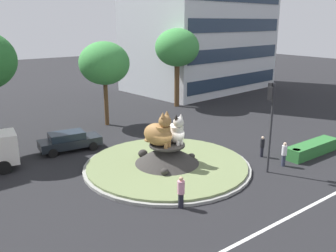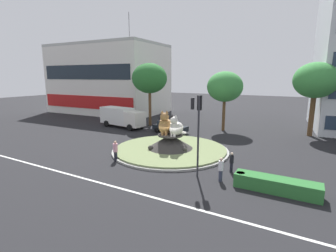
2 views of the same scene
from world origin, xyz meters
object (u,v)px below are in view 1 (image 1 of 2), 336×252
at_px(sedan_on_far_lane, 69,141).
at_px(litter_bin, 296,156).
at_px(broadleaf_tree_behind_island, 177,48).
at_px(pedestrian_black_shirt, 262,146).
at_px(third_tree_left, 104,63).
at_px(traffic_light_mast, 271,109).
at_px(cat_statue_white, 175,132).
at_px(pedestrian_white_shirt, 284,154).
at_px(pedestrian_pink_shirt, 181,191).
at_px(cat_statue_tabby, 159,133).

distance_m(sedan_on_far_lane, litter_bin, 16.74).
relative_size(broadleaf_tree_behind_island, litter_bin, 9.82).
bearing_deg(pedestrian_black_shirt, third_tree_left, 51.37).
bearing_deg(traffic_light_mast, broadleaf_tree_behind_island, -32.53).
xyz_separation_m(cat_statue_white, pedestrian_black_shirt, (6.07, -2.55, -1.57)).
relative_size(traffic_light_mast, pedestrian_white_shirt, 3.46).
distance_m(pedestrian_white_shirt, litter_bin, 1.44).
relative_size(broadleaf_tree_behind_island, pedestrian_pink_shirt, 4.97).
distance_m(pedestrian_white_shirt, pedestrian_black_shirt, 2.03).
height_order(cat_statue_white, pedestrian_white_shirt, cat_statue_white).
bearing_deg(sedan_on_far_lane, third_tree_left, 46.61).
relative_size(pedestrian_pink_shirt, pedestrian_black_shirt, 1.14).
xyz_separation_m(pedestrian_white_shirt, pedestrian_pink_shirt, (-9.21, -0.26, 0.03)).
distance_m(cat_statue_tabby, cat_statue_white, 1.23).
relative_size(cat_statue_tabby, third_tree_left, 0.33).
bearing_deg(sedan_on_far_lane, broadleaf_tree_behind_island, 30.38).
bearing_deg(pedestrian_black_shirt, broadleaf_tree_behind_island, 14.80).
bearing_deg(pedestrian_white_shirt, traffic_light_mast, -134.14).
xyz_separation_m(pedestrian_white_shirt, pedestrian_black_shirt, (0.20, 2.02, -0.07)).
bearing_deg(litter_bin, pedestrian_pink_shirt, -178.81).
bearing_deg(traffic_light_mast, pedestrian_white_shirt, -103.00).
distance_m(pedestrian_pink_shirt, litter_bin, 10.60).
bearing_deg(sedan_on_far_lane, pedestrian_pink_shirt, -76.93).
bearing_deg(cat_statue_white, third_tree_left, 176.49).
distance_m(cat_statue_white, sedan_on_far_lane, 8.70).
bearing_deg(broadleaf_tree_behind_island, litter_bin, -102.04).
height_order(traffic_light_mast, broadleaf_tree_behind_island, broadleaf_tree_behind_island).
bearing_deg(pedestrian_white_shirt, cat_statue_white, -170.46).
xyz_separation_m(cat_statue_white, litter_bin, (7.24, -4.61, -1.95)).
bearing_deg(cat_statue_tabby, traffic_light_mast, 29.66).
xyz_separation_m(traffic_light_mast, third_tree_left, (-3.04, 16.38, 1.55)).
height_order(traffic_light_mast, pedestrian_pink_shirt, traffic_light_mast).
xyz_separation_m(traffic_light_mast, pedestrian_pink_shirt, (-7.40, -0.31, -3.35)).
relative_size(cat_statue_tabby, cat_statue_white, 1.25).
bearing_deg(traffic_light_mast, third_tree_left, -0.92).
bearing_deg(litter_bin, cat_statue_white, 147.54).
bearing_deg(cat_statue_tabby, litter_bin, 41.81).
bearing_deg(pedestrian_pink_shirt, broadleaf_tree_behind_island, -177.69).
relative_size(cat_statue_white, litter_bin, 2.30).
distance_m(broadleaf_tree_behind_island, litter_bin, 20.07).
xyz_separation_m(traffic_light_mast, broadleaf_tree_behind_island, (7.17, 18.58, 2.38)).
distance_m(cat_statue_tabby, pedestrian_pink_shirt, 5.60).
relative_size(cat_statue_tabby, traffic_light_mast, 0.44).
xyz_separation_m(cat_statue_white, traffic_light_mast, (4.05, -4.52, 1.88)).
bearing_deg(broadleaf_tree_behind_island, pedestrian_white_shirt, -106.03).
bearing_deg(litter_bin, sedan_on_far_lane, 135.20).
distance_m(cat_statue_white, litter_bin, 8.80).
xyz_separation_m(pedestrian_pink_shirt, sedan_on_far_lane, (-1.29, 12.01, -0.15)).
bearing_deg(pedestrian_white_shirt, pedestrian_black_shirt, 131.68).
bearing_deg(sedan_on_far_lane, traffic_light_mast, -46.47).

